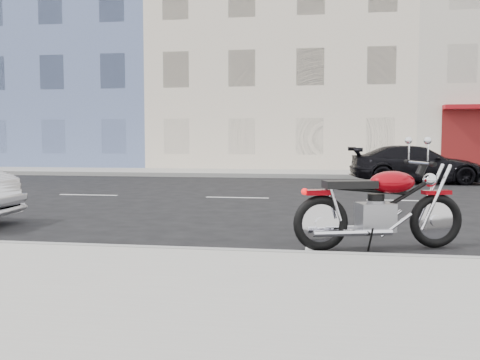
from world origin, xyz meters
name	(u,v)px	position (x,y,z in m)	size (l,w,h in m)	color
ground	(317,199)	(0.00, 0.00, 0.00)	(120.00, 120.00, 0.00)	black
sidewalk_far	(201,172)	(-5.00, 8.70, 0.07)	(80.00, 3.40, 0.15)	gray
curb_far	(191,175)	(-5.00, 7.00, 0.08)	(80.00, 0.12, 0.16)	gray
bldg_blue	(79,52)	(-14.00, 16.30, 6.50)	(12.00, 12.00, 13.00)	slate
bldg_cream	(286,61)	(-2.00, 16.30, 5.75)	(12.00, 12.00, 11.50)	beige
motorcycle	(438,209)	(1.72, -5.71, 0.54)	(2.30, 1.00, 1.18)	black
car_far	(416,164)	(3.19, 5.30, 0.63)	(1.77, 4.36, 1.26)	black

